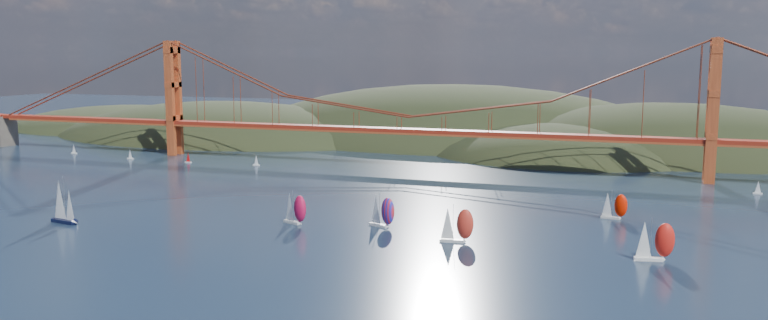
{
  "coord_description": "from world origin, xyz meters",
  "views": [
    {
      "loc": [
        95.98,
        -128.23,
        49.35
      ],
      "look_at": [
        19.5,
        90.0,
        16.15
      ],
      "focal_mm": 35.0,
      "sensor_mm": 36.0,
      "label": 1
    }
  ],
  "objects": [
    {
      "name": "distant_boat_0",
      "position": [
        -169.62,
        166.4,
        2.41
      ],
      "size": [
        3.0,
        2.0,
        4.7
      ],
      "color": "silver",
      "rests_on": "ground"
    },
    {
      "name": "ground",
      "position": [
        0.0,
        0.0,
        0.0
      ],
      "size": [
        1200.0,
        1200.0,
        0.0
      ],
      "primitive_type": "plane",
      "color": "black",
      "rests_on": "ground"
    },
    {
      "name": "racer_0",
      "position": [
        1.08,
        63.96,
        4.67
      ],
      "size": [
        8.83,
        5.96,
        9.88
      ],
      "rotation": [
        0.0,
        0.0,
        -0.39
      ],
      "color": "silver",
      "rests_on": "ground"
    },
    {
      "name": "distant_boat_3",
      "position": [
        -65.12,
        160.97,
        2.41
      ],
      "size": [
        3.0,
        2.0,
        4.7
      ],
      "color": "silver",
      "rests_on": "ground"
    },
    {
      "name": "distant_boat_4",
      "position": [
        134.67,
        159.62,
        2.41
      ],
      "size": [
        3.0,
        2.0,
        4.7
      ],
      "color": "silver",
      "rests_on": "ground"
    },
    {
      "name": "distant_boat_2",
      "position": [
        -98.55,
        158.59,
        2.41
      ],
      "size": [
        3.0,
        2.0,
        4.7
      ],
      "color": "silver",
      "rests_on": "ground"
    },
    {
      "name": "distant_boat_1",
      "position": [
        -130.84,
        159.46,
        2.41
      ],
      "size": [
        3.0,
        2.0,
        4.7
      ],
      "color": "silver",
      "rests_on": "ground"
    },
    {
      "name": "racer_2",
      "position": [
        99.34,
        57.13,
        5.0
      ],
      "size": [
        9.42,
        4.82,
        10.58
      ],
      "rotation": [
        0.0,
        0.0,
        0.18
      ],
      "color": "white",
      "rests_on": "ground"
    },
    {
      "name": "racer_3",
      "position": [
        88.34,
        101.48,
        4.13
      ],
      "size": [
        7.71,
        3.45,
        8.73
      ],
      "rotation": [
        0.0,
        0.0,
        -0.11
      ],
      "color": "silver",
      "rests_on": "ground"
    },
    {
      "name": "racer_1",
      "position": [
        50.44,
        58.72,
        4.82
      ],
      "size": [
        9.05,
        4.26,
        10.21
      ],
      "rotation": [
        0.0,
        0.0,
        0.13
      ],
      "color": "silver",
      "rests_on": "ground"
    },
    {
      "name": "sloop_navy",
      "position": [
        -63.5,
        42.82,
        6.15
      ],
      "size": [
        9.29,
        5.76,
        13.93
      ],
      "rotation": [
        0.0,
        0.0,
        -0.17
      ],
      "color": "black",
      "rests_on": "ground"
    },
    {
      "name": "racer_rwb",
      "position": [
        26.2,
        68.75,
        4.74
      ],
      "size": [
        8.97,
        6.06,
        10.04
      ],
      "rotation": [
        0.0,
        0.0,
        -0.39
      ],
      "color": "white",
      "rests_on": "ground"
    },
    {
      "name": "bridge",
      "position": [
        -1.75,
        180.0,
        32.23
      ],
      "size": [
        552.0,
        12.0,
        55.0
      ],
      "color": "maroon",
      "rests_on": "ground"
    },
    {
      "name": "headlands",
      "position": [
        44.95,
        278.29,
        -12.46
      ],
      "size": [
        725.0,
        225.0,
        96.0
      ],
      "color": "black",
      "rests_on": "ground"
    }
  ]
}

